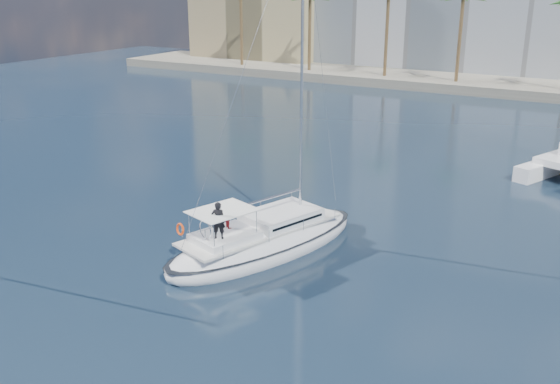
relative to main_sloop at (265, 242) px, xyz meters
The scene contains 6 objects.
ground 2.67m from the main_sloop, 57.34° to the right, with size 160.00×160.00×0.00m, color black.
quay 58.81m from the main_sloop, 88.62° to the left, with size 120.00×14.00×1.20m, color gray.
palm_left 64.49m from the main_sloop, 120.74° to the left, with size 3.60×3.60×12.30m.
palm_centre 55.67m from the main_sloop, 88.52° to the left, with size 3.60×3.60×12.30m.
main_sloop is the anchor object (origin of this frame).
seagull 4.78m from the main_sloop, 96.68° to the left, with size 1.05×0.45×0.19m.
Camera 1 is at (14.37, -23.29, 13.52)m, focal length 40.00 mm.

